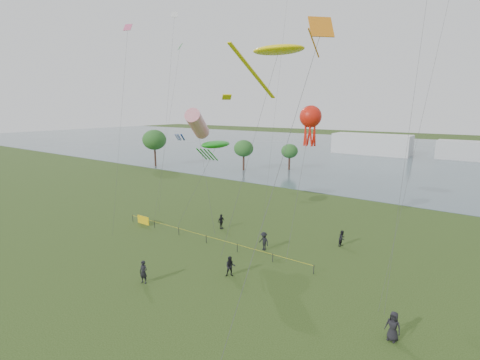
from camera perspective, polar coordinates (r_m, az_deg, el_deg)
The scene contains 17 objects.
ground_plane at distance 24.89m, azimuth -14.59°, elevation -22.45°, with size 400.00×400.00×0.00m, color #213611.
lake at distance 114.80m, azimuth 27.08°, elevation 3.63°, with size 400.00×120.00×0.08m, color #4F646C.
pavilion_left at distance 111.96m, azimuth 20.75°, elevation 5.52°, with size 22.00×8.00×6.00m, color silver.
pavilion_right at distance 111.41m, azimuth 34.16°, elevation 3.96°, with size 18.00×7.00×5.00m, color silver.
trees at distance 80.75m, azimuth -6.61°, elevation 5.89°, with size 32.94×18.93×8.70m.
fence at distance 40.88m, azimuth -12.13°, elevation -7.43°, with size 24.07×0.07×1.05m.
spectator_a at distance 29.84m, azimuth -1.59°, elevation -13.99°, with size 0.84×0.66×1.74m, color black.
spectator_b at distance 34.87m, azimuth 3.93°, elevation -9.97°, with size 1.20×0.69×1.86m, color black.
spectator_c at distance 40.66m, azimuth -3.11°, elevation -6.81°, with size 1.02×0.42×1.74m, color black.
spectator_d at distance 24.51m, azimuth 23.83°, elevation -21.11°, with size 0.92×0.60×1.88m, color black.
spectator_f at distance 29.76m, azimuth -15.56°, elevation -14.35°, with size 0.69×0.45×1.90m, color black.
spectator_g at distance 37.23m, azimuth 16.41°, elevation -9.16°, with size 0.80×0.63×1.66m, color black.
kite_stingray at distance 34.97m, azimuth 6.19°, elevation 20.37°, with size 5.27×10.12×19.57m.
kite_windsock at distance 42.72m, azimuth -7.02°, elevation 9.10°, with size 7.66×5.90×13.83m.
kite_creature at distance 40.77m, azimuth -4.04°, elevation 5.81°, with size 4.16×5.98×10.05m.
kite_octopus at distance 35.24m, azimuth 11.50°, elevation 10.05°, with size 2.15×6.70×14.07m.
kite_delta at distance 21.04m, azimuth 12.28°, elevation 20.86°, with size 1.48×10.71×18.91m.
Camera 1 is at (16.22, -12.80, 13.87)m, focal length 26.00 mm.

